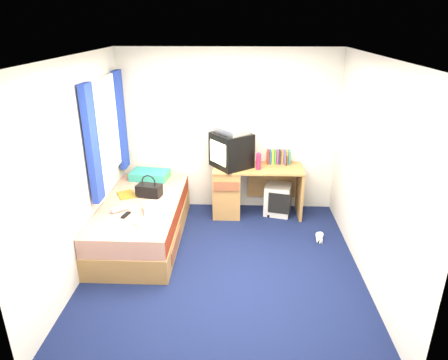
{
  "coord_description": "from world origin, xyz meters",
  "views": [
    {
      "loc": [
        0.17,
        -4.04,
        2.74
      ],
      "look_at": [
        -0.02,
        0.7,
        0.83
      ],
      "focal_mm": 32.0,
      "sensor_mm": 36.0,
      "label": 1
    }
  ],
  "objects_px": {
    "magazine": "(126,195)",
    "water_bottle": "(119,209)",
    "pillow": "(150,175)",
    "picture_frame": "(286,160)",
    "vcr": "(232,130)",
    "towel": "(156,208)",
    "handbag": "(149,190)",
    "aerosol_can": "(251,161)",
    "desk": "(239,188)",
    "storage_cube": "(278,199)",
    "pink_water_bottle": "(258,162)",
    "bed": "(142,221)",
    "colour_swatch_fan": "(138,225)",
    "remote_control": "(126,215)",
    "white_heels": "(319,239)",
    "crt_tv": "(231,150)"
  },
  "relations": [
    {
      "from": "pillow",
      "to": "towel",
      "type": "bearing_deg",
      "value": -74.29
    },
    {
      "from": "water_bottle",
      "to": "remote_control",
      "type": "xyz_separation_m",
      "value": [
        0.11,
        -0.11,
        -0.03
      ]
    },
    {
      "from": "remote_control",
      "to": "bed",
      "type": "bearing_deg",
      "value": 90.49
    },
    {
      "from": "pillow",
      "to": "water_bottle",
      "type": "bearing_deg",
      "value": -97.67
    },
    {
      "from": "storage_cube",
      "to": "pink_water_bottle",
      "type": "xyz_separation_m",
      "value": [
        -0.31,
        -0.12,
        0.63
      ]
    },
    {
      "from": "towel",
      "to": "water_bottle",
      "type": "relative_size",
      "value": 1.44
    },
    {
      "from": "colour_swatch_fan",
      "to": "magazine",
      "type": "bearing_deg",
      "value": 113.36
    },
    {
      "from": "magazine",
      "to": "storage_cube",
      "type": "bearing_deg",
      "value": 16.66
    },
    {
      "from": "picture_frame",
      "to": "pink_water_bottle",
      "type": "bearing_deg",
      "value": -147.87
    },
    {
      "from": "handbag",
      "to": "magazine",
      "type": "xyz_separation_m",
      "value": [
        -0.32,
        0.02,
        -0.08
      ]
    },
    {
      "from": "vcr",
      "to": "white_heels",
      "type": "relative_size",
      "value": 1.87
    },
    {
      "from": "picture_frame",
      "to": "water_bottle",
      "type": "distance_m",
      "value": 2.5
    },
    {
      "from": "picture_frame",
      "to": "remote_control",
      "type": "bearing_deg",
      "value": -142.9
    },
    {
      "from": "desk",
      "to": "storage_cube",
      "type": "height_order",
      "value": "desk"
    },
    {
      "from": "bed",
      "to": "handbag",
      "type": "distance_m",
      "value": 0.42
    },
    {
      "from": "desk",
      "to": "magazine",
      "type": "distance_m",
      "value": 1.64
    },
    {
      "from": "crt_tv",
      "to": "vcr",
      "type": "distance_m",
      "value": 0.29
    },
    {
      "from": "pink_water_bottle",
      "to": "magazine",
      "type": "relative_size",
      "value": 0.81
    },
    {
      "from": "pillow",
      "to": "pink_water_bottle",
      "type": "relative_size",
      "value": 2.39
    },
    {
      "from": "pink_water_bottle",
      "to": "handbag",
      "type": "xyz_separation_m",
      "value": [
        -1.47,
        -0.52,
        -0.23
      ]
    },
    {
      "from": "magazine",
      "to": "water_bottle",
      "type": "xyz_separation_m",
      "value": [
        0.05,
        -0.49,
        0.03
      ]
    },
    {
      "from": "handbag",
      "to": "colour_swatch_fan",
      "type": "relative_size",
      "value": 1.61
    },
    {
      "from": "pillow",
      "to": "crt_tv",
      "type": "xyz_separation_m",
      "value": [
        1.2,
        0.01,
        0.4
      ]
    },
    {
      "from": "pillow",
      "to": "remote_control",
      "type": "xyz_separation_m",
      "value": [
        -0.04,
        -1.21,
        -0.05
      ]
    },
    {
      "from": "pillow",
      "to": "crt_tv",
      "type": "bearing_deg",
      "value": 0.61
    },
    {
      "from": "storage_cube",
      "to": "picture_frame",
      "type": "relative_size",
      "value": 3.29
    },
    {
      "from": "pink_water_bottle",
      "to": "water_bottle",
      "type": "distance_m",
      "value": 2.03
    },
    {
      "from": "aerosol_can",
      "to": "remote_control",
      "type": "distance_m",
      "value": 1.96
    },
    {
      "from": "towel",
      "to": "water_bottle",
      "type": "distance_m",
      "value": 0.45
    },
    {
      "from": "vcr",
      "to": "pink_water_bottle",
      "type": "height_order",
      "value": "vcr"
    },
    {
      "from": "bed",
      "to": "white_heels",
      "type": "height_order",
      "value": "bed"
    },
    {
      "from": "aerosol_can",
      "to": "handbag",
      "type": "relative_size",
      "value": 0.5
    },
    {
      "from": "bed",
      "to": "water_bottle",
      "type": "height_order",
      "value": "water_bottle"
    },
    {
      "from": "vcr",
      "to": "handbag",
      "type": "height_order",
      "value": "vcr"
    },
    {
      "from": "storage_cube",
      "to": "desk",
      "type": "bearing_deg",
      "value": -165.51
    },
    {
      "from": "pillow",
      "to": "colour_swatch_fan",
      "type": "xyz_separation_m",
      "value": [
        0.17,
        -1.44,
        -0.05
      ]
    },
    {
      "from": "aerosol_can",
      "to": "remote_control",
      "type": "relative_size",
      "value": 1.11
    },
    {
      "from": "handbag",
      "to": "aerosol_can",
      "type": "bearing_deg",
      "value": 36.29
    },
    {
      "from": "storage_cube",
      "to": "aerosol_can",
      "type": "bearing_deg",
      "value": -162.02
    },
    {
      "from": "towel",
      "to": "bed",
      "type": "bearing_deg",
      "value": 134.97
    },
    {
      "from": "pink_water_bottle",
      "to": "picture_frame",
      "type": "bearing_deg",
      "value": 28.03
    },
    {
      "from": "remote_control",
      "to": "magazine",
      "type": "bearing_deg",
      "value": 118.25
    },
    {
      "from": "pillow",
      "to": "desk",
      "type": "xyz_separation_m",
      "value": [
        1.32,
        0.01,
        -0.19
      ]
    },
    {
      "from": "storage_cube",
      "to": "towel",
      "type": "height_order",
      "value": "towel"
    },
    {
      "from": "pillow",
      "to": "picture_frame",
      "type": "bearing_deg",
      "value": 3.57
    },
    {
      "from": "desk",
      "to": "colour_swatch_fan",
      "type": "relative_size",
      "value": 5.91
    },
    {
      "from": "crt_tv",
      "to": "aerosol_can",
      "type": "relative_size",
      "value": 3.83
    },
    {
      "from": "desk",
      "to": "colour_swatch_fan",
      "type": "height_order",
      "value": "desk"
    },
    {
      "from": "vcr",
      "to": "towel",
      "type": "height_order",
      "value": "vcr"
    },
    {
      "from": "aerosol_can",
      "to": "pink_water_bottle",
      "type": "bearing_deg",
      "value": -38.94
    }
  ]
}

